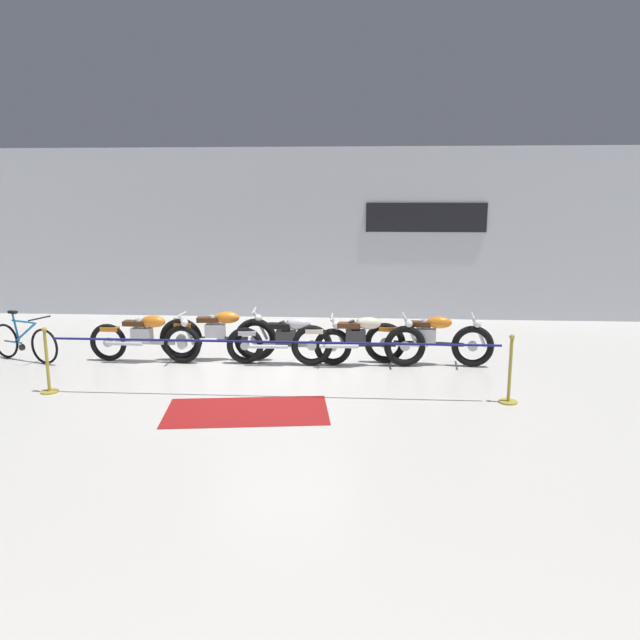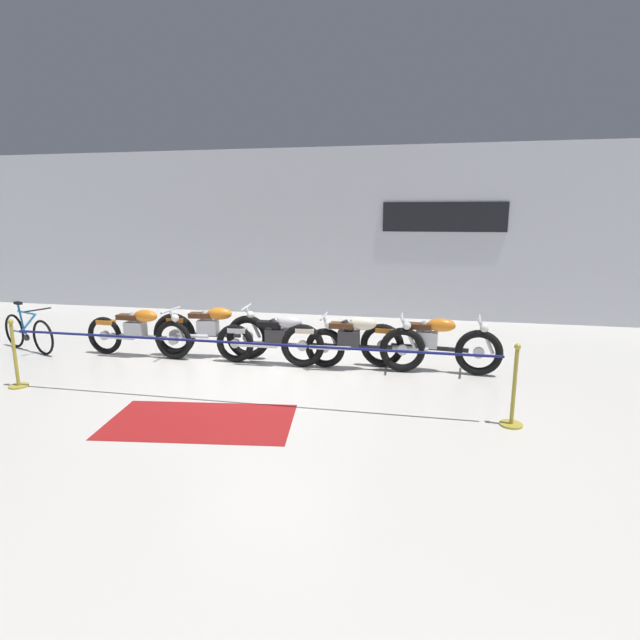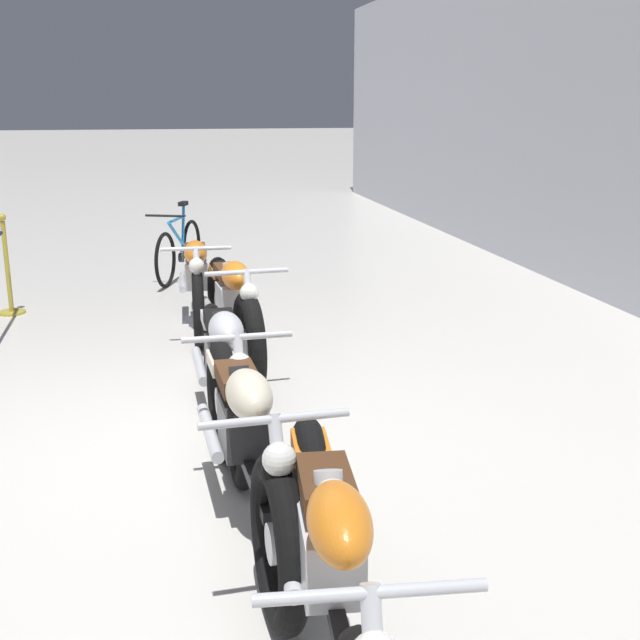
# 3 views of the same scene
# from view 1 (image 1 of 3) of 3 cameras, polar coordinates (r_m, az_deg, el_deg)

# --- Properties ---
(ground_plane) EXTENTS (120.00, 120.00, 0.00)m
(ground_plane) POSITION_cam_1_polar(r_m,az_deg,el_deg) (11.02, -3.50, -4.80)
(ground_plane) COLOR silver
(back_wall) EXTENTS (28.00, 0.29, 4.20)m
(back_wall) POSITION_cam_1_polar(r_m,az_deg,el_deg) (15.70, -1.13, 7.88)
(back_wall) COLOR silver
(back_wall) RESTS_ON ground
(motorcycle_orange_0) EXTENTS (2.14, 0.62, 0.93)m
(motorcycle_orange_0) POSITION_cam_1_polar(r_m,az_deg,el_deg) (12.00, -15.70, -1.54)
(motorcycle_orange_0) COLOR black
(motorcycle_orange_0) RESTS_ON ground
(motorcycle_orange_1) EXTENTS (2.21, 0.62, 0.98)m
(motorcycle_orange_1) POSITION_cam_1_polar(r_m,az_deg,el_deg) (11.83, -9.27, -1.39)
(motorcycle_orange_1) COLOR black
(motorcycle_orange_1) RESTS_ON ground
(motorcycle_silver_2) EXTENTS (2.31, 0.62, 0.92)m
(motorcycle_silver_2) POSITION_cam_1_polar(r_m,az_deg,el_deg) (11.41, -2.83, -1.88)
(motorcycle_silver_2) COLOR black
(motorcycle_silver_2) RESTS_ON ground
(motorcycle_cream_3) EXTENTS (2.45, 0.62, 0.96)m
(motorcycle_cream_3) POSITION_cam_1_polar(r_m,az_deg,el_deg) (11.31, 3.56, -1.90)
(motorcycle_cream_3) COLOR black
(motorcycle_cream_3) RESTS_ON ground
(motorcycle_orange_4) EXTENTS (2.34, 0.62, 0.96)m
(motorcycle_orange_4) POSITION_cam_1_polar(r_m,az_deg,el_deg) (11.54, 9.93, -1.78)
(motorcycle_orange_4) COLOR black
(motorcycle_orange_4) RESTS_ON ground
(bicycle) EXTENTS (1.59, 0.71, 0.94)m
(bicycle) POSITION_cam_1_polar(r_m,az_deg,el_deg) (12.91, -25.42, -1.83)
(bicycle) COLOR black
(bicycle) RESTS_ON ground
(stanchion_far_left) EXTENTS (7.13, 0.28, 1.05)m
(stanchion_far_left) POSITION_cam_1_polar(r_m,az_deg,el_deg) (9.78, -11.70, -2.91)
(stanchion_far_left) COLOR gold
(stanchion_far_left) RESTS_ON ground
(stanchion_mid_left) EXTENTS (0.28, 0.28, 1.05)m
(stanchion_mid_left) POSITION_cam_1_polar(r_m,az_deg,el_deg) (9.77, 16.93, -5.25)
(stanchion_mid_left) COLOR gold
(stanchion_mid_left) RESTS_ON ground
(floor_banner) EXTENTS (2.48, 1.56, 0.01)m
(floor_banner) POSITION_cam_1_polar(r_m,az_deg,el_deg) (9.15, -6.70, -8.28)
(floor_banner) COLOR maroon
(floor_banner) RESTS_ON ground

